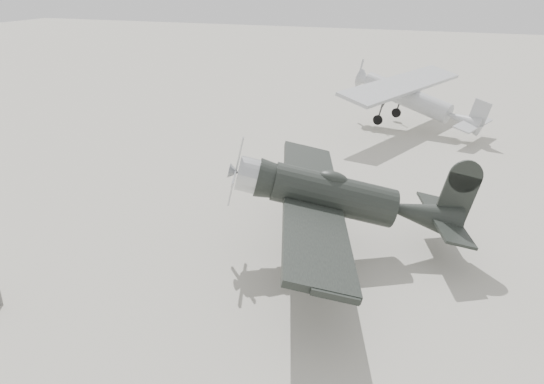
# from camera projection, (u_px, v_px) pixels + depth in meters

# --- Properties ---
(ground) EXTENTS (160.00, 160.00, 0.00)m
(ground) POSITION_uv_depth(u_px,v_px,m) (245.00, 279.00, 16.30)
(ground) COLOR #9A9589
(ground) RESTS_ON ground
(lowwing_monoplane) EXTENTS (8.05, 11.02, 3.58)m
(lowwing_monoplane) POSITION_uv_depth(u_px,v_px,m) (345.00, 198.00, 17.30)
(lowwing_monoplane) COLOR black
(lowwing_monoplane) RESTS_ON ground
(highwing_monoplane) EXTENTS (8.38, 11.59, 3.32)m
(highwing_monoplane) POSITION_uv_depth(u_px,v_px,m) (412.00, 95.00, 31.20)
(highwing_monoplane) COLOR #A0A3A5
(highwing_monoplane) RESTS_ON ground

